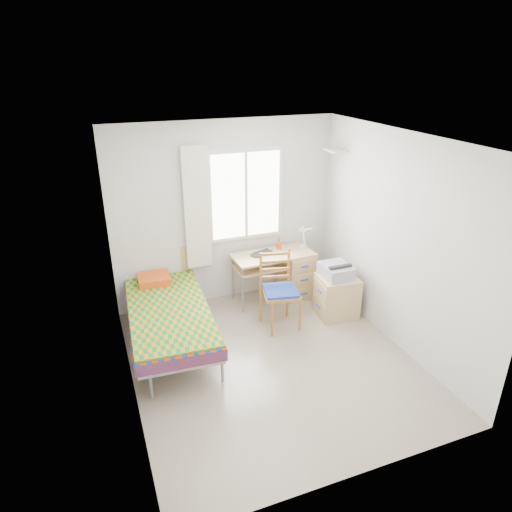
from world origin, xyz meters
The scene contains 17 objects.
floor centered at (0.00, 0.00, 0.00)m, with size 3.50×3.50×0.00m, color #BCAD93.
ceiling centered at (0.00, 0.00, 2.60)m, with size 3.50×3.50×0.00m, color white.
wall_back centered at (0.00, 1.75, 1.30)m, with size 3.20×3.20×0.00m, color silver.
wall_left centered at (-1.60, 0.00, 1.30)m, with size 3.50×3.50×0.00m, color silver.
wall_right centered at (1.60, 0.00, 1.30)m, with size 3.50×3.50×0.00m, color silver.
window centered at (0.30, 1.73, 1.55)m, with size 1.10×0.04×1.30m.
curtain centered at (-0.42, 1.68, 1.45)m, with size 0.35×0.05×1.70m, color #F6E6CB.
floating_shelf centered at (1.49, 1.40, 2.15)m, with size 0.20×0.32×0.03m, color white.
bed centered at (-1.05, 0.87, 0.44)m, with size 1.09×2.13×0.90m.
desk centered at (0.90, 1.41, 0.40)m, with size 1.19×0.58×0.73m.
chair centered at (0.40, 0.74, 0.58)m, with size 0.53×0.53×1.03m.
cabinet centered at (1.25, 0.69, 0.29)m, with size 0.58×0.52×0.57m.
printer centered at (1.23, 0.72, 0.67)m, with size 0.37×0.43×0.19m.
laptop centered at (0.46, 1.43, 0.75)m, with size 0.35×0.22×0.03m, color black.
pen_cup centered at (0.75, 1.57, 0.78)m, with size 0.08×0.08×0.10m, color #D95218.
task_lamp centered at (1.06, 1.37, 0.99)m, with size 0.22×0.32×0.40m.
book centered at (0.36, 1.38, 0.59)m, with size 0.16×0.22×0.02m, color gray.
Camera 1 is at (-1.78, -4.11, 3.34)m, focal length 32.00 mm.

